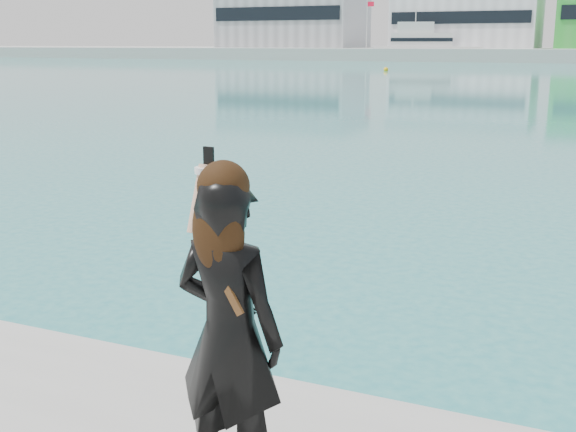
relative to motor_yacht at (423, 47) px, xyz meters
name	(u,v)px	position (x,y,z in m)	size (l,w,h in m)	color
warehouse_grey_left	(293,17)	(-28.18, 11.15, 5.48)	(26.52, 16.36, 11.50)	gray
warehouse_white	(467,20)	(4.82, 11.15, 4.48)	(24.48, 15.35, 9.50)	silver
flagpole_left	(367,21)	(-11.08, 4.17, 4.25)	(1.28, 0.16, 8.00)	silver
motor_yacht	(423,47)	(0.00, 0.00, 0.00)	(18.07, 9.62, 8.13)	silver
buoy_far	(386,71)	(6.73, -43.95, -2.28)	(0.50, 0.50, 0.50)	#FFB90D
woman	(228,326)	(27.56, -117.02, -0.64)	(0.61, 0.43, 1.68)	black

